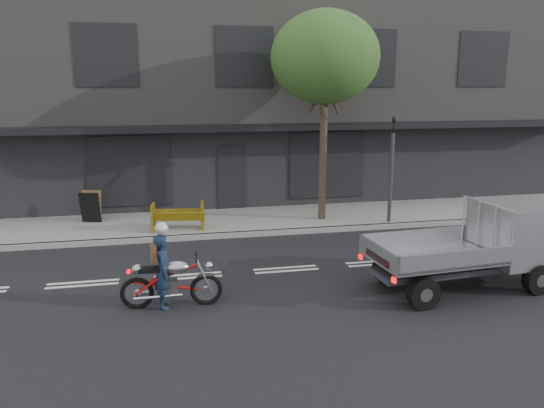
{
  "coord_description": "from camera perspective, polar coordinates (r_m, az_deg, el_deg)",
  "views": [
    {
      "loc": [
        -2.87,
        -12.11,
        4.47
      ],
      "look_at": [
        -0.25,
        0.5,
        1.57
      ],
      "focal_mm": 35.0,
      "sensor_mm": 36.0,
      "label": 1
    }
  ],
  "objects": [
    {
      "name": "motorcycle",
      "position": [
        11.14,
        -10.76,
        -8.14
      ],
      "size": [
        2.08,
        0.61,
        1.07
      ],
      "rotation": [
        0.0,
        0.0,
        -0.06
      ],
      "color": "black",
      "rests_on": "ground"
    },
    {
      "name": "building_main",
      "position": [
        23.59,
        -4.85,
        11.52
      ],
      "size": [
        26.0,
        10.0,
        8.0
      ],
      "primitive_type": "cube",
      "color": "slate",
      "rests_on": "ground"
    },
    {
      "name": "ground",
      "position": [
        13.22,
        1.52,
        -7.06
      ],
      "size": [
        80.0,
        80.0,
        0.0
      ],
      "primitive_type": "plane",
      "color": "black",
      "rests_on": "ground"
    },
    {
      "name": "traffic_light_pole",
      "position": [
        17.23,
        12.68,
        2.98
      ],
      "size": [
        0.12,
        0.12,
        3.5
      ],
      "color": "#2D2D30",
      "rests_on": "ground"
    },
    {
      "name": "flatbed_ute",
      "position": [
        13.04,
        23.38,
        -3.28
      ],
      "size": [
        4.34,
        2.05,
        1.95
      ],
      "rotation": [
        0.0,
        0.0,
        0.08
      ],
      "color": "black",
      "rests_on": "ground"
    },
    {
      "name": "construction_barrier",
      "position": [
        16.08,
        -10.06,
        -1.45
      ],
      "size": [
        1.65,
        0.85,
        0.88
      ],
      "primitive_type": null,
      "rotation": [
        0.0,
        0.0,
        -0.14
      ],
      "color": "#DCAC0B",
      "rests_on": "sidewalk"
    },
    {
      "name": "street_tree",
      "position": [
        17.1,
        5.73,
        15.35
      ],
      "size": [
        3.4,
        3.4,
        6.74
      ],
      "color": "#382B21",
      "rests_on": "ground"
    },
    {
      "name": "sandwich_board",
      "position": [
        17.83,
        -18.98,
        -0.37
      ],
      "size": [
        0.72,
        0.58,
        1.0
      ],
      "primitive_type": null,
      "rotation": [
        0.0,
        0.0,
        -0.27
      ],
      "color": "black",
      "rests_on": "sidewalk"
    },
    {
      "name": "kerb",
      "position": [
        16.09,
        -1.01,
        -3.15
      ],
      "size": [
        32.0,
        0.2,
        0.15
      ],
      "primitive_type": "cube",
      "color": "gray",
      "rests_on": "ground"
    },
    {
      "name": "rider",
      "position": [
        11.06,
        -11.59,
        -7.09
      ],
      "size": [
        0.4,
        0.58,
        1.55
      ],
      "primitive_type": "imported",
      "rotation": [
        0.0,
        0.0,
        1.51
      ],
      "color": "#15243C",
      "rests_on": "ground"
    },
    {
      "name": "sidewalk",
      "position": [
        17.61,
        -1.99,
        -1.76
      ],
      "size": [
        32.0,
        3.2,
        0.15
      ],
      "primitive_type": "cube",
      "color": "gray",
      "rests_on": "ground"
    }
  ]
}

